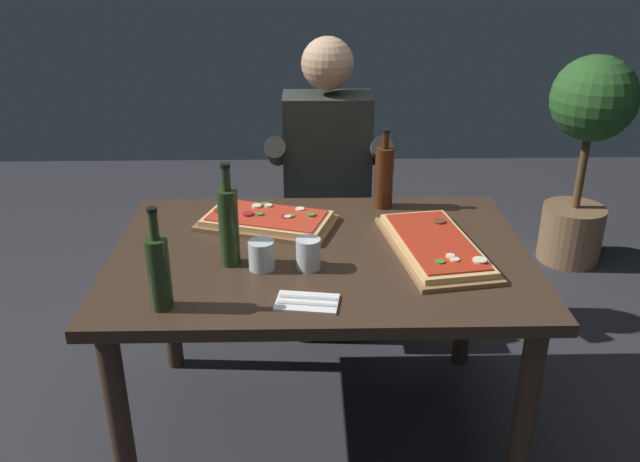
# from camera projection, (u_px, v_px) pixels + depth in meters

# --- Properties ---
(ground_plane) EXTENTS (6.40, 6.40, 0.00)m
(ground_plane) POSITION_uv_depth(u_px,v_px,m) (320.00, 424.00, 2.55)
(ground_plane) COLOR #2D2D33
(dining_table) EXTENTS (1.40, 0.96, 0.74)m
(dining_table) POSITION_uv_depth(u_px,v_px,m) (320.00, 276.00, 2.28)
(dining_table) COLOR #3D2B1E
(dining_table) RESTS_ON ground_plane
(pizza_rectangular_front) EXTENTS (0.54, 0.40, 0.05)m
(pizza_rectangular_front) POSITION_uv_depth(u_px,v_px,m) (267.00, 220.00, 2.42)
(pizza_rectangular_front) COLOR brown
(pizza_rectangular_front) RESTS_ON dining_table
(pizza_rectangular_left) EXTENTS (0.35, 0.58, 0.05)m
(pizza_rectangular_left) POSITION_uv_depth(u_px,v_px,m) (435.00, 246.00, 2.23)
(pizza_rectangular_left) COLOR olive
(pizza_rectangular_left) RESTS_ON dining_table
(wine_bottle_dark) EXTENTS (0.07, 0.07, 0.31)m
(wine_bottle_dark) POSITION_uv_depth(u_px,v_px,m) (159.00, 271.00, 1.86)
(wine_bottle_dark) COLOR #233819
(wine_bottle_dark) RESTS_ON dining_table
(oil_bottle_amber) EXTENTS (0.06, 0.06, 0.34)m
(oil_bottle_amber) POSITION_uv_depth(u_px,v_px,m) (229.00, 225.00, 2.10)
(oil_bottle_amber) COLOR #233819
(oil_bottle_amber) RESTS_ON dining_table
(vinegar_bottle_green) EXTENTS (0.07, 0.07, 0.31)m
(vinegar_bottle_green) POSITION_uv_depth(u_px,v_px,m) (384.00, 176.00, 2.54)
(vinegar_bottle_green) COLOR #47230F
(vinegar_bottle_green) RESTS_ON dining_table
(tumbler_near_camera) EXTENTS (0.08, 0.08, 0.10)m
(tumbler_near_camera) POSITION_uv_depth(u_px,v_px,m) (308.00, 255.00, 2.11)
(tumbler_near_camera) COLOR silver
(tumbler_near_camera) RESTS_ON dining_table
(tumbler_far_side) EXTENTS (0.08, 0.08, 0.09)m
(tumbler_far_side) POSITION_uv_depth(u_px,v_px,m) (261.00, 255.00, 2.10)
(tumbler_far_side) COLOR silver
(tumbler_far_side) RESTS_ON dining_table
(napkin_cutlery_set) EXTENTS (0.19, 0.14, 0.01)m
(napkin_cutlery_set) POSITION_uv_depth(u_px,v_px,m) (307.00, 302.00, 1.92)
(napkin_cutlery_set) COLOR white
(napkin_cutlery_set) RESTS_ON dining_table
(diner_chair) EXTENTS (0.44, 0.44, 0.87)m
(diner_chair) POSITION_uv_depth(u_px,v_px,m) (326.00, 219.00, 3.12)
(diner_chair) COLOR black
(diner_chair) RESTS_ON ground_plane
(seated_diner) EXTENTS (0.53, 0.41, 1.33)m
(seated_diner) POSITION_uv_depth(u_px,v_px,m) (327.00, 176.00, 2.91)
(seated_diner) COLOR #23232D
(seated_diner) RESTS_ON ground_plane
(potted_plant_corner) EXTENTS (0.45, 0.45, 1.15)m
(potted_plant_corner) POSITION_uv_depth(u_px,v_px,m) (587.00, 141.00, 3.53)
(potted_plant_corner) COLOR #846042
(potted_plant_corner) RESTS_ON ground_plane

